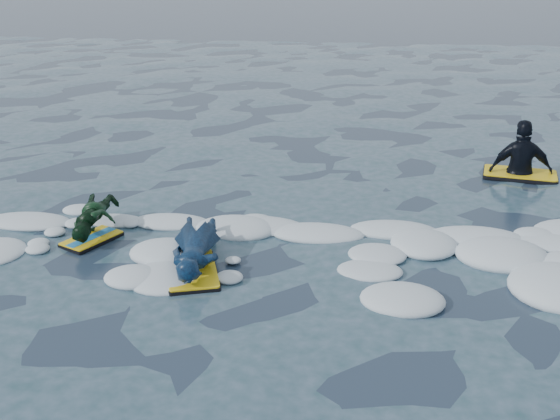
{
  "coord_description": "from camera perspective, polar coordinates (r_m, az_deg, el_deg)",
  "views": [
    {
      "loc": [
        2.14,
        -7.76,
        3.99
      ],
      "look_at": [
        0.94,
        1.6,
        0.31
      ],
      "focal_mm": 45.0,
      "sensor_mm": 36.0,
      "label": 1
    }
  ],
  "objects": [
    {
      "name": "ground",
      "position": [
        8.98,
        -7.3,
        -5.25
      ],
      "size": [
        120.0,
        120.0,
        0.0
      ],
      "primitive_type": "plane",
      "color": "#162635",
      "rests_on": "ground"
    },
    {
      "name": "foam_band",
      "position": [
        9.89,
        -5.84,
        -2.6
      ],
      "size": [
        12.0,
        3.1,
        0.3
      ],
      "primitive_type": null,
      "color": "white",
      "rests_on": "ground"
    },
    {
      "name": "waiting_rider_unit",
      "position": [
        13.16,
        18.94,
        2.91
      ],
      "size": [
        1.36,
        0.9,
        1.89
      ],
      "rotation": [
        0.0,
        0.0,
        -0.17
      ],
      "color": "black",
      "rests_on": "ground"
    },
    {
      "name": "prone_child_unit",
      "position": [
        10.26,
        -14.8,
        -0.79
      ],
      "size": [
        0.78,
        1.32,
        0.49
      ],
      "rotation": [
        0.0,
        0.0,
        1.11
      ],
      "color": "black",
      "rests_on": "ground"
    },
    {
      "name": "prone_woman_unit",
      "position": [
        9.08,
        -6.9,
        -3.3
      ],
      "size": [
        0.96,
        1.8,
        0.45
      ],
      "rotation": [
        0.0,
        0.0,
        1.89
      ],
      "color": "black",
      "rests_on": "ground"
    }
  ]
}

